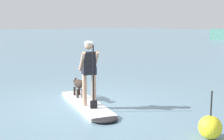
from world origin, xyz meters
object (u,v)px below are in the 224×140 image
paddleboard (88,106)px  person_paddler (89,68)px  dog (79,85)px  marker_buoy (210,127)px

paddleboard → person_paddler: (0.11, -0.04, 1.05)m
person_paddler → dog: bearing=159.8°
person_paddler → dog: (-0.96, 0.35, -0.63)m
dog → marker_buoy: (4.22, 0.09, -0.23)m
marker_buoy → person_paddler: bearing=-172.3°
paddleboard → dog: 1.00m
paddleboard → marker_buoy: size_ratio=3.38×
paddleboard → person_paddler: bearing=-20.2°
paddleboard → dog: size_ratio=3.27×
dog → marker_buoy: 4.23m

